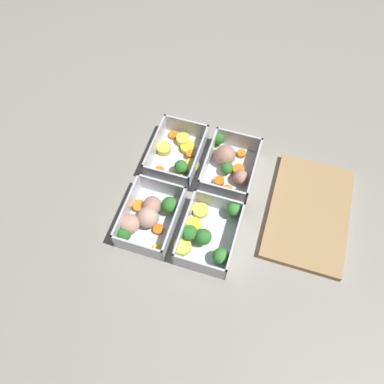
% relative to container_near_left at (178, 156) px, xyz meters
% --- Properties ---
extents(ground_plane, '(4.00, 4.00, 0.00)m').
position_rel_container_near_left_xyz_m(ground_plane, '(0.09, 0.06, -0.02)').
color(ground_plane, gray).
extents(container_near_left, '(0.18, 0.13, 0.06)m').
position_rel_container_near_left_xyz_m(container_near_left, '(0.00, 0.00, 0.00)').
color(container_near_left, silver).
rests_on(container_near_left, ground_plane).
extents(container_near_right, '(0.17, 0.13, 0.06)m').
position_rel_container_near_left_xyz_m(container_near_right, '(0.18, -0.01, 0.01)').
color(container_near_right, silver).
rests_on(container_near_right, ground_plane).
extents(container_far_left, '(0.18, 0.13, 0.06)m').
position_rel_container_near_left_xyz_m(container_far_left, '(-0.01, 0.13, 0.00)').
color(container_far_left, silver).
rests_on(container_far_left, ground_plane).
extents(container_far_right, '(0.17, 0.13, 0.06)m').
position_rel_container_near_left_xyz_m(container_far_right, '(0.18, 0.13, 0.00)').
color(container_far_right, silver).
rests_on(container_far_right, ground_plane).
extents(cutting_board, '(0.28, 0.18, 0.02)m').
position_rel_container_near_left_xyz_m(cutting_board, '(0.06, 0.34, -0.01)').
color(cutting_board, tan).
rests_on(cutting_board, ground_plane).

